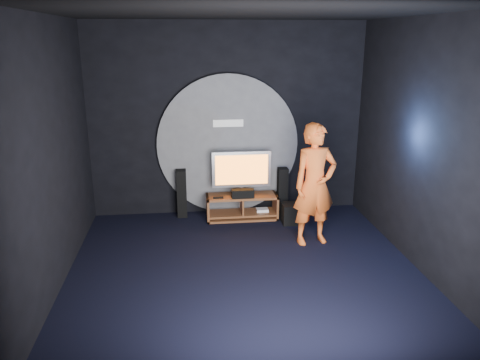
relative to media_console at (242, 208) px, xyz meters
name	(u,v)px	position (x,y,z in m)	size (l,w,h in m)	color
floor	(245,272)	(-0.22, -2.05, -0.20)	(5.00, 5.00, 0.00)	black
back_wall	(228,120)	(-0.22, 0.45, 1.55)	(5.00, 0.04, 3.50)	black
front_wall	(285,225)	(-0.22, -4.55, 1.55)	(5.00, 0.04, 3.50)	black
left_wall	(49,158)	(-2.72, -2.05, 1.55)	(0.04, 5.00, 3.50)	black
right_wall	(424,148)	(2.28, -2.05, 1.55)	(0.04, 5.00, 3.50)	black
ceiling	(246,12)	(-0.22, -2.05, 3.31)	(5.00, 5.00, 0.01)	black
wall_disc_panel	(228,145)	(-0.22, 0.39, 1.11)	(2.60, 0.11, 2.60)	#515156
media_console	(242,208)	(0.00, 0.00, 0.00)	(1.30, 0.45, 0.45)	brown
tv	(241,171)	(-0.01, 0.07, 0.69)	(1.07, 0.22, 0.80)	#A3A2A9
center_speaker	(243,193)	(-0.01, -0.13, 0.33)	(0.40, 0.15, 0.15)	black
remote	(218,198)	(-0.45, -0.12, 0.27)	(0.18, 0.05, 0.02)	black
tower_speaker_left	(182,193)	(-1.10, 0.23, 0.25)	(0.18, 0.20, 0.90)	black
tower_speaker_right	(282,191)	(0.77, 0.13, 0.25)	(0.18, 0.20, 0.90)	black
subwoofer	(291,213)	(0.84, -0.33, -0.01)	(0.33, 0.33, 0.36)	black
player	(315,185)	(1.01, -1.17, 0.79)	(0.72, 0.47, 1.96)	orange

